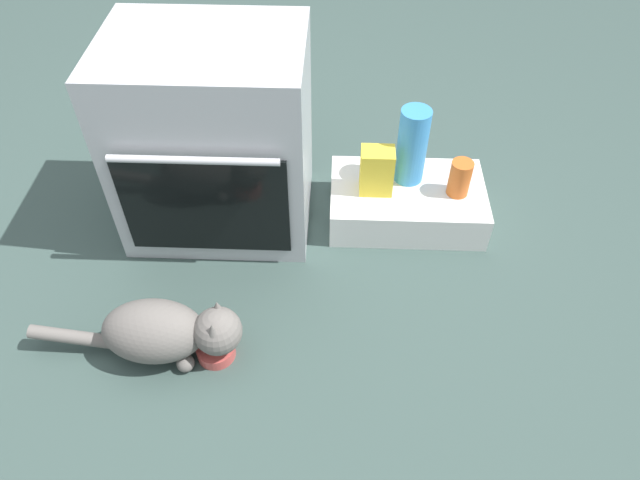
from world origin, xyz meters
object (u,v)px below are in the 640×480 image
object	(u,v)px
food_bowl	(216,350)
snack_bag	(377,171)
water_bottle	(412,146)
cat	(166,331)
oven	(214,138)
sauce_jar	(460,178)
pantry_cabinet	(406,202)

from	to	relation	value
food_bowl	snack_bag	distance (m)	0.85
water_bottle	food_bowl	bearing A→B (deg)	-131.50
cat	water_bottle	xyz separation A→B (m)	(0.78, 0.72, 0.18)
food_bowl	cat	bearing A→B (deg)	179.32
oven	cat	size ratio (longest dim) A/B	1.07
oven	water_bottle	distance (m)	0.71
water_bottle	sauce_jar	xyz separation A→B (m)	(0.18, -0.08, -0.08)
oven	pantry_cabinet	xyz separation A→B (m)	(0.70, 0.01, -0.29)
pantry_cabinet	food_bowl	distance (m)	0.92
cat	snack_bag	bearing A→B (deg)	45.29
pantry_cabinet	food_bowl	world-z (taller)	pantry_cabinet
oven	snack_bag	xyz separation A→B (m)	(0.58, -0.00, -0.12)
pantry_cabinet	sauce_jar	size ratio (longest dim) A/B	4.15
cat	snack_bag	size ratio (longest dim) A/B	3.75
snack_bag	sauce_jar	world-z (taller)	snack_bag
pantry_cabinet	cat	distance (m)	1.02
pantry_cabinet	water_bottle	world-z (taller)	water_bottle
oven	food_bowl	bearing A→B (deg)	-84.00
sauce_jar	water_bottle	bearing A→B (deg)	155.85
pantry_cabinet	water_bottle	bearing A→B (deg)	89.68
water_bottle	oven	bearing A→B (deg)	-174.39
oven	snack_bag	distance (m)	0.59
oven	water_bottle	world-z (taller)	oven
sauce_jar	cat	bearing A→B (deg)	-146.26
food_bowl	water_bottle	world-z (taller)	water_bottle
snack_bag	sauce_jar	distance (m)	0.30
pantry_cabinet	water_bottle	size ratio (longest dim) A/B	1.94
water_bottle	sauce_jar	distance (m)	0.21
food_bowl	cat	world-z (taller)	cat
water_bottle	snack_bag	bearing A→B (deg)	-149.70
pantry_cabinet	oven	bearing A→B (deg)	-179.14
oven	sauce_jar	bearing A→B (deg)	-0.66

